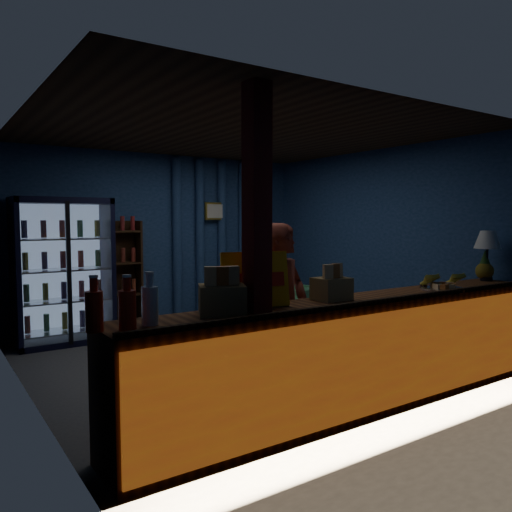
{
  "coord_description": "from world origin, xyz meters",
  "views": [
    {
      "loc": [
        -3.07,
        -4.89,
        1.63
      ],
      "look_at": [
        0.09,
        -0.2,
        1.21
      ],
      "focal_mm": 35.0,
      "sensor_mm": 36.0,
      "label": 1
    }
  ],
  "objects_px": {
    "green_chair": "(298,303)",
    "shopkeeper": "(284,312)",
    "table_lamp": "(488,242)",
    "pastry_tray": "(443,288)"
  },
  "relations": [
    {
      "from": "shopkeeper",
      "to": "green_chair",
      "type": "relative_size",
      "value": 2.57
    },
    {
      "from": "shopkeeper",
      "to": "pastry_tray",
      "type": "height_order",
      "value": "shopkeeper"
    },
    {
      "from": "pastry_tray",
      "to": "table_lamp",
      "type": "distance_m",
      "value": 1.11
    },
    {
      "from": "green_chair",
      "to": "shopkeeper",
      "type": "bearing_deg",
      "value": 36.33
    },
    {
      "from": "green_chair",
      "to": "table_lamp",
      "type": "height_order",
      "value": "table_lamp"
    },
    {
      "from": "green_chair",
      "to": "table_lamp",
      "type": "xyz_separation_m",
      "value": [
        0.15,
        -3.08,
        1.1
      ]
    },
    {
      "from": "pastry_tray",
      "to": "table_lamp",
      "type": "relative_size",
      "value": 0.76
    },
    {
      "from": "green_chair",
      "to": "pastry_tray",
      "type": "height_order",
      "value": "pastry_tray"
    },
    {
      "from": "pastry_tray",
      "to": "table_lamp",
      "type": "xyz_separation_m",
      "value": [
        1.02,
        0.19,
        0.41
      ]
    },
    {
      "from": "shopkeeper",
      "to": "table_lamp",
      "type": "xyz_separation_m",
      "value": [
        2.45,
        -0.43,
        0.58
      ]
    }
  ]
}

